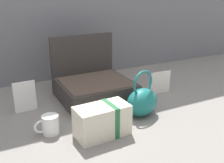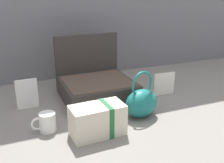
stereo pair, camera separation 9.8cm
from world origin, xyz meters
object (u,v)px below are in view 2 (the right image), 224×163
object	(u,v)px
cream_toiletry_bag	(98,120)
info_card_left	(164,84)
teal_pouch_handbag	(141,102)
coffee_mug	(47,122)
open_suitcase	(96,84)
poster_card_right	(27,94)

from	to	relation	value
cream_toiletry_bag	info_card_left	size ratio (longest dim) A/B	1.75
teal_pouch_handbag	coffee_mug	size ratio (longest dim) A/B	2.14
cream_toiletry_bag	coffee_mug	world-z (taller)	cream_toiletry_bag
coffee_mug	info_card_left	xyz separation A→B (m)	(0.67, 0.15, 0.02)
open_suitcase	info_card_left	bearing A→B (deg)	-18.21
open_suitcase	coffee_mug	world-z (taller)	open_suitcase
cream_toiletry_bag	coffee_mug	size ratio (longest dim) A/B	2.15
open_suitcase	poster_card_right	bearing A→B (deg)	-178.28
coffee_mug	info_card_left	size ratio (longest dim) A/B	0.81
coffee_mug	cream_toiletry_bag	bearing A→B (deg)	-29.76
open_suitcase	coffee_mug	bearing A→B (deg)	-138.82
open_suitcase	cream_toiletry_bag	xyz separation A→B (m)	(-0.12, -0.38, -0.01)
info_card_left	teal_pouch_handbag	bearing A→B (deg)	-139.97
info_card_left	poster_card_right	bearing A→B (deg)	174.28
poster_card_right	teal_pouch_handbag	bearing A→B (deg)	-32.52
teal_pouch_handbag	cream_toiletry_bag	world-z (taller)	teal_pouch_handbag
coffee_mug	open_suitcase	bearing A→B (deg)	41.18
info_card_left	poster_card_right	world-z (taller)	poster_card_right
coffee_mug	poster_card_right	distance (m)	0.27
open_suitcase	info_card_left	distance (m)	0.38
teal_pouch_handbag	cream_toiletry_bag	xyz separation A→B (m)	(-0.24, -0.08, -0.01)
open_suitcase	cream_toiletry_bag	world-z (taller)	open_suitcase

